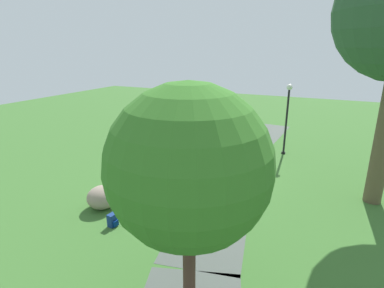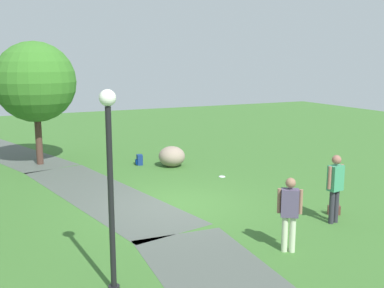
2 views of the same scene
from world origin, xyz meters
name	(u,v)px [view 1 (image 1 of 2)]	position (x,y,z in m)	size (l,w,h in m)	color
ground_plane	(200,171)	(0.00, 0.00, 0.00)	(48.00, 48.00, 0.00)	#3A6A2C
footpath_segment_near	(258,139)	(-6.01, 1.11, 0.00)	(8.11, 2.65, 0.01)	#4B534C
footpath_segment_mid	(221,197)	(1.91, 1.64, 0.00)	(8.27, 3.68, 0.01)	#4B534C
young_tree_near_path	(189,167)	(6.89, 2.76, 3.17)	(3.03, 3.03, 4.69)	#4B3228
lamp_post	(287,112)	(-3.95, 2.93, 2.18)	(0.28, 0.28, 3.54)	black
lawn_boulder	(102,197)	(4.34, -1.72, 0.39)	(1.20, 1.17, 0.77)	gray
woman_with_handbag	(174,127)	(-3.01, -2.95, 1.00)	(0.29, 0.52, 1.72)	#2C2B34
man_near_boulder	(214,128)	(-3.92, -0.86, 0.93)	(0.40, 0.44, 1.61)	beige
handbag_on_grass	(163,143)	(-2.54, -3.40, 0.14)	(0.37, 0.37, 0.31)	brown
backpack_by_boulder	(113,220)	(5.10, -0.68, 0.19)	(0.31, 0.29, 0.40)	navy
spare_backpack_on_lawn	(155,134)	(-3.81, -4.68, 0.19)	(0.30, 0.31, 0.40)	maroon
frisbee_on_grass	(121,178)	(2.12, -2.66, 0.01)	(0.23, 0.23, 0.02)	white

